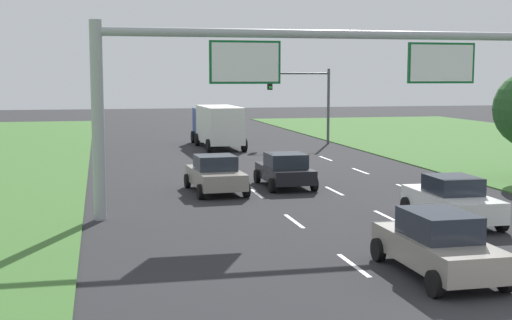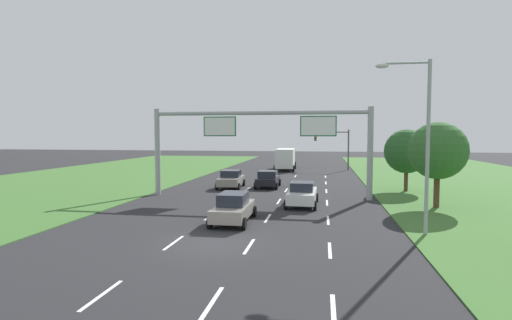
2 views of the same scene
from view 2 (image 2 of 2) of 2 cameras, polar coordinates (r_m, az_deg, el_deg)
name	(u,v)px [view 2 (image 2 of 2)]	position (r m, az deg, el deg)	size (l,w,h in m)	color
ground_plane	(211,244)	(18.39, -6.47, -11.90)	(200.00, 200.00, 0.00)	#262628
lane_dashes_inner_left	(210,216)	(24.46, -6.54, -7.97)	(0.14, 50.40, 0.01)	white
lane_dashes_inner_right	(268,218)	(23.75, 1.69, -8.30)	(0.14, 50.40, 0.01)	white
lane_dashes_slip	(328,220)	(23.54, 10.25, -8.46)	(0.14, 50.40, 0.01)	white
car_near_red	(233,208)	(22.56, -3.26, -6.83)	(2.08, 4.44, 1.66)	gray
car_lead_silver	(231,179)	(36.96, -3.61, -2.75)	(2.37, 4.33, 1.63)	gray
car_mid_lane	(302,194)	(27.96, 6.62, -4.85)	(2.18, 4.50, 1.64)	white
car_far_ahead	(268,179)	(37.13, 1.71, -2.73)	(2.17, 4.04, 1.57)	black
box_truck	(286,158)	(55.68, 4.28, 0.27)	(2.85, 8.32, 2.96)	navy
sign_gantry	(261,135)	(31.09, 0.73, 3.56)	(17.24, 0.44, 7.00)	#9EA0A5
traffic_light_mast	(334,142)	(56.12, 11.10, 2.52)	(4.76, 0.49, 5.60)	#47494F
street_lamp	(420,131)	(20.82, 22.36, 3.80)	(2.61, 0.32, 8.50)	#9EA0A5
roadside_tree_mid	(438,151)	(29.10, 24.53, 1.20)	(3.82, 3.82, 5.77)	#513823
roadside_tree_far	(407,151)	(36.56, 20.72, 1.16)	(3.78, 3.78, 5.38)	#513823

